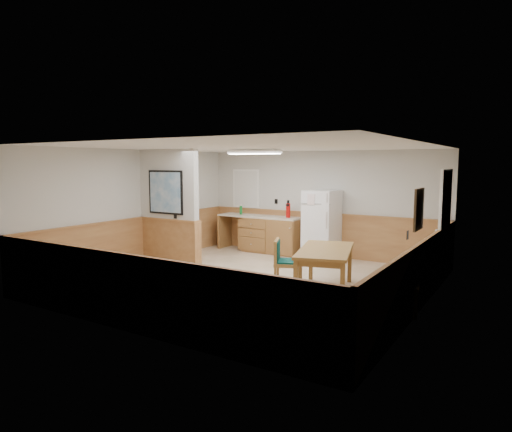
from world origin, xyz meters
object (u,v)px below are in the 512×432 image
Objects in this scene: fire_extinguisher at (288,210)px; soap_bottle at (241,210)px; refrigerator at (322,225)px; dining_bench at (409,284)px; dining_table at (325,254)px; dining_chair at (283,259)px.

fire_extinguisher reaches higher than soap_bottle.
refrigerator is at bearing -1.37° from soap_bottle.
dining_bench is 4.39m from fire_extinguisher.
dining_table is at bearing -61.44° from refrigerator.
soap_bottle is (-2.27, 0.05, 0.21)m from refrigerator.
refrigerator is 2.77m from dining_table.
soap_bottle reaches higher than dining_table.
dining_chair is at bearing 171.09° from dining_bench.
dining_table is 3.32m from fire_extinguisher.
fire_extinguisher is (-2.07, 2.57, 0.43)m from dining_table.
dining_bench is at bearing -16.26° from dining_table.
dining_bench is 6.72× the size of soap_bottle.
refrigerator is 0.86× the size of dining_table.
fire_extinguisher is at bearing -179.79° from refrigerator.
refrigerator reaches higher than fire_extinguisher.
dining_chair is (0.39, -2.58, -0.30)m from refrigerator.
dining_table is at bearing -17.73° from dining_chair.
refrigerator is at bearing 75.89° from dining_chair.
dining_bench is 3.51× the size of fire_extinguisher.
dining_chair is 3.85× the size of soap_bottle.
dining_bench is 1.75× the size of dining_chair.
refrigerator reaches higher than dining_table.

